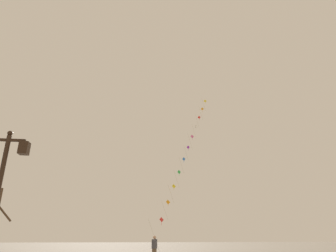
{
  "coord_description": "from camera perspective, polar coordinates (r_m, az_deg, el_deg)",
  "views": [
    {
      "loc": [
        0.97,
        -0.95,
        1.63
      ],
      "look_at": [
        3.24,
        18.0,
        8.96
      ],
      "focal_mm": 30.93,
      "sensor_mm": 36.0,
      "label": 1
    }
  ],
  "objects": [
    {
      "name": "kite_flyer",
      "position": [
        21.54,
        -2.7,
        -22.92
      ],
      "size": [
        0.45,
        0.61,
        1.71
      ],
      "rotation": [
        0.0,
        0.0,
        1.04
      ],
      "color": "brown",
      "rests_on": "ground_plane"
    },
    {
      "name": "kite_train",
      "position": [
        28.99,
        3.48,
        -5.62
      ],
      "size": [
        7.48,
        9.35,
        17.71
      ],
      "color": "brown",
      "rests_on": "ground_plane"
    },
    {
      "name": "twin_lantern_lamp_post",
      "position": [
        10.2,
        -30.06,
        -8.66
      ],
      "size": [
        1.31,
        0.28,
        4.8
      ],
      "color": "black",
      "rests_on": "ground_plane"
    }
  ]
}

